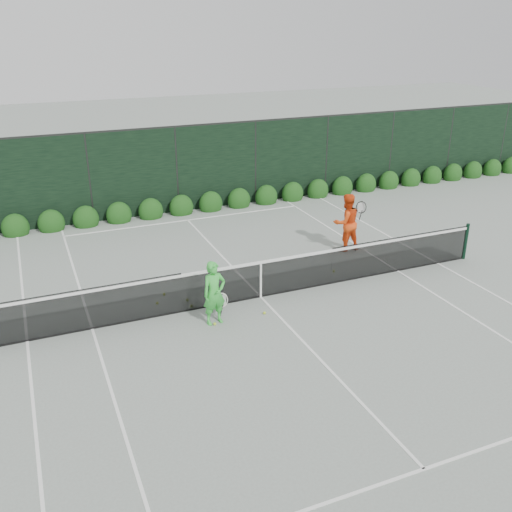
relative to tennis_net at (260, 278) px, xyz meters
name	(u,v)px	position (x,y,z in m)	size (l,w,h in m)	color
ground	(261,297)	(0.02, 0.00, -0.53)	(80.00, 80.00, 0.00)	gray
tennis_net	(260,278)	(0.00, 0.00, 0.00)	(12.90, 0.10, 1.07)	black
player_woman	(214,293)	(-1.44, -0.78, 0.22)	(0.65, 0.43, 1.50)	green
player_man	(346,222)	(3.61, 1.93, 0.34)	(0.91, 0.67, 1.74)	#ED4714
court_lines	(261,297)	(0.02, 0.00, -0.53)	(11.03, 23.83, 0.01)	white
windscreen_fence	(315,286)	(0.02, -2.71, 0.98)	(32.00, 21.07, 3.06)	black
hedge_row	(181,208)	(0.02, 7.15, -0.30)	(31.66, 0.65, 0.94)	#12370F
tennis_balls	(218,301)	(-1.05, 0.17, -0.50)	(4.99, 2.00, 0.07)	#C5DF31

